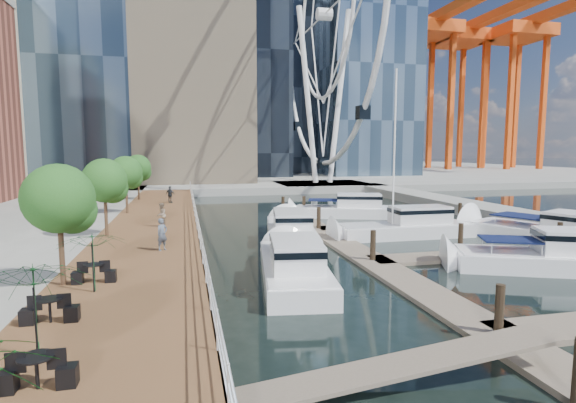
{
  "coord_description": "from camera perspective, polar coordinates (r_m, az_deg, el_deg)",
  "views": [
    {
      "loc": [
        -6.82,
        -14.08,
        6.11
      ],
      "look_at": [
        -0.76,
        12.04,
        3.0
      ],
      "focal_mm": 28.0,
      "sensor_mm": 36.0,
      "label": 1
    }
  ],
  "objects": [
    {
      "name": "ground",
      "position": [
        16.8,
        12.32,
        -14.87
      ],
      "size": [
        520.0,
        520.0,
        0.0
      ],
      "primitive_type": "plane",
      "color": "black",
      "rests_on": "ground"
    },
    {
      "name": "boardwalk",
      "position": [
        29.7,
        -17.07,
        -4.57
      ],
      "size": [
        6.0,
        60.0,
        1.0
      ],
      "primitive_type": "cube",
      "color": "brown",
      "rests_on": "ground"
    },
    {
      "name": "seawall",
      "position": [
        29.63,
        -11.26,
        -4.43
      ],
      "size": [
        0.25,
        60.0,
        1.0
      ],
      "primitive_type": "cube",
      "color": "#595954",
      "rests_on": "ground"
    },
    {
      "name": "land_far",
      "position": [
        116.42,
        -9.7,
        3.76
      ],
      "size": [
        200.0,
        114.0,
        1.0
      ],
      "primitive_type": "cube",
      "color": "gray",
      "rests_on": "ground"
    },
    {
      "name": "breakwater",
      "position": [
        43.73,
        24.93,
        -1.38
      ],
      "size": [
        4.0,
        60.0,
        1.0
      ],
      "primitive_type": "cube",
      "color": "gray",
      "rests_on": "ground"
    },
    {
      "name": "pier",
      "position": [
        69.51,
        4.43,
        1.97
      ],
      "size": [
        14.0,
        12.0,
        1.0
      ],
      "primitive_type": "cube",
      "color": "gray",
      "rests_on": "ground"
    },
    {
      "name": "railing",
      "position": [
        29.45,
        -11.5,
        -2.48
      ],
      "size": [
        0.1,
        60.0,
        1.05
      ],
      "primitive_type": null,
      "color": "white",
      "rests_on": "boardwalk"
    },
    {
      "name": "floating_docks",
      "position": [
        28.8,
        18.22,
        -4.97
      ],
      "size": [
        16.0,
        34.0,
        2.6
      ],
      "color": "#6D6051",
      "rests_on": "ground"
    },
    {
      "name": "ferris_wheel",
      "position": [
        72.06,
        4.62,
        22.55
      ],
      "size": [
        5.8,
        45.6,
        47.8
      ],
      "color": "white",
      "rests_on": "ground"
    },
    {
      "name": "port_cranes",
      "position": [
        133.37,
        21.5,
        12.14
      ],
      "size": [
        40.0,
        52.0,
        38.0
      ],
      "color": "#D84C14",
      "rests_on": "ground"
    },
    {
      "name": "street_trees",
      "position": [
        28.51,
        -22.28,
        2.46
      ],
      "size": [
        2.6,
        42.6,
        4.6
      ],
      "color": "#3F2B1C",
      "rests_on": "ground"
    },
    {
      "name": "cafe_tables",
      "position": [
        13.47,
        -28.52,
        -14.83
      ],
      "size": [
        2.5,
        13.7,
        0.74
      ],
      "color": "black",
      "rests_on": "ground"
    },
    {
      "name": "yacht_foreground",
      "position": [
        26.64,
        30.73,
        -7.59
      ],
      "size": [
        10.84,
        6.76,
        2.15
      ],
      "primitive_type": null,
      "rotation": [
        0.0,
        0.0,
        1.17
      ],
      "color": "white",
      "rests_on": "ground"
    },
    {
      "name": "pedestrian_near",
      "position": [
        23.74,
        -15.69,
        -4.03
      ],
      "size": [
        0.72,
        0.69,
        1.65
      ],
      "primitive_type": "imported",
      "rotation": [
        0.0,
        0.0,
        0.69
      ],
      "color": "#495261",
      "rests_on": "boardwalk"
    },
    {
      "name": "pedestrian_mid",
      "position": [
        30.98,
        -15.79,
        -1.64
      ],
      "size": [
        0.68,
        0.83,
        1.59
      ],
      "primitive_type": "imported",
      "rotation": [
        0.0,
        0.0,
        -1.68
      ],
      "color": "gray",
      "rests_on": "boardwalk"
    },
    {
      "name": "pedestrian_far",
      "position": [
        44.67,
        -14.74,
        0.88
      ],
      "size": [
        1.01,
        0.85,
        1.62
      ],
      "primitive_type": "imported",
      "rotation": [
        0.0,
        0.0,
        2.56
      ],
      "color": "#2E333A",
      "rests_on": "boardwalk"
    },
    {
      "name": "moored_yachts",
      "position": [
        30.69,
        15.84,
        -5.12
      ],
      "size": [
        25.58,
        36.6,
        11.5
      ],
      "color": "silver",
      "rests_on": "ground"
    },
    {
      "name": "cafe_seating",
      "position": [
        11.96,
        -29.36,
        -13.36
      ],
      "size": [
        3.33,
        13.54,
        2.55
      ],
      "color": "#0F3710",
      "rests_on": "ground"
    }
  ]
}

